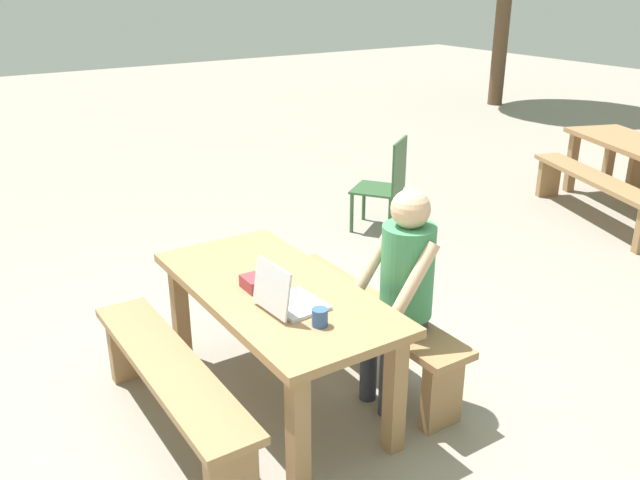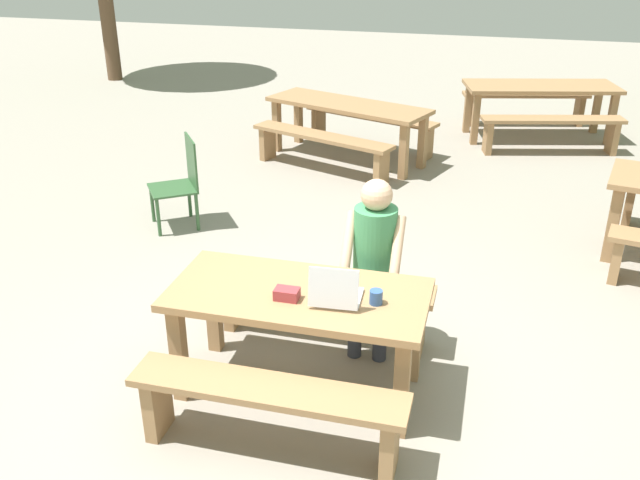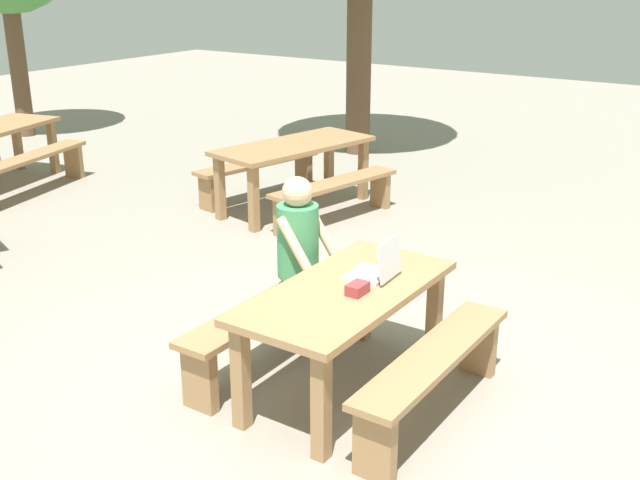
{
  "view_description": "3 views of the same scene",
  "coord_description": "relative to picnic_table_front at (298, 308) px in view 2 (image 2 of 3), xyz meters",
  "views": [
    {
      "loc": [
        2.93,
        -1.61,
        2.35
      ],
      "look_at": [
        0.08,
        0.25,
        0.99
      ],
      "focal_mm": 37.73,
      "sensor_mm": 36.0,
      "label": 1
    },
    {
      "loc": [
        1.09,
        -3.65,
        2.89
      ],
      "look_at": [
        0.08,
        0.25,
        0.99
      ],
      "focal_mm": 39.16,
      "sensor_mm": 36.0,
      "label": 2
    },
    {
      "loc": [
        -3.87,
        -2.4,
        2.7
      ],
      "look_at": [
        0.08,
        0.25,
        0.99
      ],
      "focal_mm": 43.85,
      "sensor_mm": 36.0,
      "label": 3
    }
  ],
  "objects": [
    {
      "name": "ground_plane",
      "position": [
        0.0,
        0.0,
        -0.62
      ],
      "size": [
        30.0,
        30.0,
        0.0
      ],
      "primitive_type": "plane",
      "color": "gray"
    },
    {
      "name": "picnic_table_front",
      "position": [
        0.0,
        0.0,
        0.0
      ],
      "size": [
        1.63,
        0.78,
        0.74
      ],
      "color": "#9E754C",
      "rests_on": "ground"
    },
    {
      "name": "bench_near",
      "position": [
        0.0,
        -0.64,
        -0.27
      ],
      "size": [
        1.61,
        0.3,
        0.47
      ],
      "color": "#9E754C",
      "rests_on": "ground"
    },
    {
      "name": "bench_far",
      "position": [
        0.0,
        0.64,
        -0.27
      ],
      "size": [
        1.61,
        0.3,
        0.47
      ],
      "color": "#9E754C",
      "rests_on": "ground"
    },
    {
      "name": "laptop",
      "position": [
        0.26,
        -0.08,
        0.18
      ],
      "size": [
        0.32,
        0.31,
        0.27
      ],
      "rotation": [
        0.0,
        0.0,
        3.2
      ],
      "color": "silver",
      "rests_on": "picnic_table_front"
    },
    {
      "name": "small_pouch",
      "position": [
        -0.04,
        -0.11,
        0.16
      ],
      "size": [
        0.15,
        0.1,
        0.07
      ],
      "color": "#993338",
      "rests_on": "picnic_table_front"
    },
    {
      "name": "coffee_mug",
      "position": [
        0.5,
        -0.03,
        0.17
      ],
      "size": [
        0.08,
        0.08,
        0.09
      ],
      "color": "#335693",
      "rests_on": "picnic_table_front"
    },
    {
      "name": "person_seated",
      "position": [
        0.37,
        0.6,
        0.14
      ],
      "size": [
        0.41,
        0.41,
        1.29
      ],
      "color": "#333847",
      "rests_on": "ground"
    },
    {
      "name": "plastic_chair",
      "position": [
        -1.88,
        2.28,
        -0.15
      ],
      "size": [
        0.61,
        0.61,
        0.9
      ],
      "rotation": [
        0.0,
        0.0,
        5.33
      ],
      "color": "#335933",
      "rests_on": "ground"
    },
    {
      "name": "picnic_table_rear",
      "position": [
        -0.73,
        4.72,
        0.0
      ],
      "size": [
        2.19,
        1.36,
        0.73
      ],
      "rotation": [
        0.0,
        0.0,
        -0.35
      ],
      "color": "#9E754C",
      "rests_on": "ground"
    },
    {
      "name": "bench_rear_south",
      "position": [
        -0.92,
        4.18,
        -0.26
      ],
      "size": [
        1.87,
        0.93,
        0.46
      ],
      "rotation": [
        0.0,
        0.0,
        -0.35
      ],
      "color": "#9E754C",
      "rests_on": "ground"
    },
    {
      "name": "bench_rear_north",
      "position": [
        -0.53,
        5.25,
        -0.26
      ],
      "size": [
        1.87,
        0.93,
        0.46
      ],
      "rotation": [
        0.0,
        0.0,
        -0.35
      ],
      "color": "#9E754C",
      "rests_on": "ground"
    },
    {
      "name": "picnic_table_distant",
      "position": [
        1.63,
        6.27,
        0.03
      ],
      "size": [
        2.15,
        1.24,
        0.75
      ],
      "rotation": [
        0.0,
        0.0,
        0.24
      ],
      "color": "#9E754C",
      "rests_on": "ground"
    },
    {
      "name": "bench_distant_south",
      "position": [
        1.79,
        5.61,
        -0.26
      ],
      "size": [
        1.84,
        0.73,
        0.48
      ],
      "rotation": [
        0.0,
        0.0,
        0.24
      ],
      "color": "#9E754C",
      "rests_on": "ground"
    },
    {
      "name": "bench_distant_north",
      "position": [
        1.47,
        6.92,
        -0.26
      ],
      "size": [
        1.84,
        0.73,
        0.48
      ],
      "rotation": [
        0.0,
        0.0,
        0.24
      ],
      "color": "#9E754C",
      "rests_on": "ground"
    }
  ]
}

